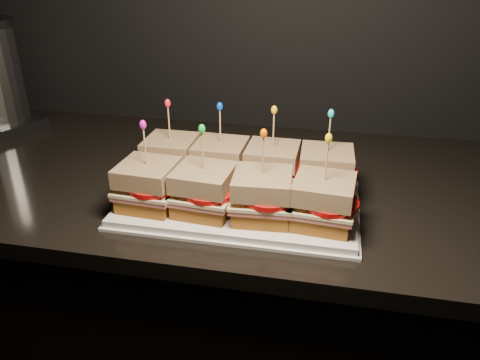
# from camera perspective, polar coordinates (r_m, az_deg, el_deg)

# --- Properties ---
(cabinet) EXTENTS (2.14, 0.64, 0.84)m
(cabinet) POSITION_cam_1_polar(r_m,az_deg,el_deg) (1.30, -1.20, -17.69)
(cabinet) COLOR black
(cabinet) RESTS_ON ground
(granite_slab) EXTENTS (2.18, 0.68, 0.03)m
(granite_slab) POSITION_cam_1_polar(r_m,az_deg,el_deg) (1.04, -1.42, -0.19)
(granite_slab) COLOR black
(granite_slab) RESTS_ON cabinet
(platter) EXTENTS (0.44, 0.27, 0.02)m
(platter) POSITION_cam_1_polar(r_m,az_deg,el_deg) (0.91, 0.00, -2.59)
(platter) COLOR white
(platter) RESTS_ON granite_slab
(platter_rim) EXTENTS (0.46, 0.29, 0.01)m
(platter_rim) POSITION_cam_1_polar(r_m,az_deg,el_deg) (0.91, 0.00, -2.92)
(platter_rim) COLOR white
(platter_rim) RESTS_ON granite_slab
(sandwich_0_bread_bot) EXTENTS (0.10, 0.10, 0.03)m
(sandwich_0_bread_bot) POSITION_cam_1_polar(r_m,az_deg,el_deg) (0.99, -8.25, 1.21)
(sandwich_0_bread_bot) COLOR brown
(sandwich_0_bread_bot) RESTS_ON platter
(sandwich_0_ham) EXTENTS (0.11, 0.10, 0.01)m
(sandwich_0_ham) POSITION_cam_1_polar(r_m,az_deg,el_deg) (0.99, -8.32, 2.14)
(sandwich_0_ham) COLOR #B95C54
(sandwich_0_ham) RESTS_ON sandwich_0_bread_bot
(sandwich_0_cheese) EXTENTS (0.11, 0.11, 0.01)m
(sandwich_0_cheese) POSITION_cam_1_polar(r_m,az_deg,el_deg) (0.98, -8.34, 2.51)
(sandwich_0_cheese) COLOR beige
(sandwich_0_cheese) RESTS_ON sandwich_0_ham
(sandwich_0_tomato) EXTENTS (0.10, 0.10, 0.01)m
(sandwich_0_tomato) POSITION_cam_1_polar(r_m,az_deg,el_deg) (0.97, -7.82, 2.72)
(sandwich_0_tomato) COLOR red
(sandwich_0_tomato) RESTS_ON sandwich_0_cheese
(sandwich_0_bread_top) EXTENTS (0.10, 0.10, 0.03)m
(sandwich_0_bread_top) POSITION_cam_1_polar(r_m,az_deg,el_deg) (0.97, -8.45, 4.07)
(sandwich_0_bread_top) COLOR #4E290B
(sandwich_0_bread_top) RESTS_ON sandwich_0_tomato
(sandwich_0_pick) EXTENTS (0.00, 0.00, 0.09)m
(sandwich_0_pick) POSITION_cam_1_polar(r_m,az_deg,el_deg) (0.96, -8.64, 6.67)
(sandwich_0_pick) COLOR tan
(sandwich_0_pick) RESTS_ON sandwich_0_bread_top
(sandwich_0_frill) EXTENTS (0.01, 0.01, 0.02)m
(sandwich_0_frill) POSITION_cam_1_polar(r_m,az_deg,el_deg) (0.94, -8.83, 9.24)
(sandwich_0_frill) COLOR red
(sandwich_0_frill) RESTS_ON sandwich_0_pick
(sandwich_1_bread_bot) EXTENTS (0.10, 0.10, 0.03)m
(sandwich_1_bread_bot) POSITION_cam_1_polar(r_m,az_deg,el_deg) (0.97, -2.32, 0.69)
(sandwich_1_bread_bot) COLOR brown
(sandwich_1_bread_bot) RESTS_ON platter
(sandwich_1_ham) EXTENTS (0.11, 0.11, 0.01)m
(sandwich_1_ham) POSITION_cam_1_polar(r_m,az_deg,el_deg) (0.96, -2.34, 1.64)
(sandwich_1_ham) COLOR #B95C54
(sandwich_1_ham) RESTS_ON sandwich_1_bread_bot
(sandwich_1_cheese) EXTENTS (0.11, 0.11, 0.01)m
(sandwich_1_cheese) POSITION_cam_1_polar(r_m,az_deg,el_deg) (0.96, -2.35, 2.02)
(sandwich_1_cheese) COLOR beige
(sandwich_1_cheese) RESTS_ON sandwich_1_ham
(sandwich_1_tomato) EXTENTS (0.10, 0.10, 0.01)m
(sandwich_1_tomato) POSITION_cam_1_polar(r_m,az_deg,el_deg) (0.94, -1.73, 2.22)
(sandwich_1_tomato) COLOR red
(sandwich_1_tomato) RESTS_ON sandwich_1_cheese
(sandwich_1_bread_top) EXTENTS (0.10, 0.10, 0.03)m
(sandwich_1_bread_top) POSITION_cam_1_polar(r_m,az_deg,el_deg) (0.94, -2.38, 3.62)
(sandwich_1_bread_top) COLOR #4E290B
(sandwich_1_bread_top) RESTS_ON sandwich_1_tomato
(sandwich_1_pick) EXTENTS (0.00, 0.00, 0.09)m
(sandwich_1_pick) POSITION_cam_1_polar(r_m,az_deg,el_deg) (0.93, -2.43, 6.30)
(sandwich_1_pick) COLOR tan
(sandwich_1_pick) RESTS_ON sandwich_1_bread_top
(sandwich_1_frill) EXTENTS (0.01, 0.01, 0.02)m
(sandwich_1_frill) POSITION_cam_1_polar(r_m,az_deg,el_deg) (0.91, -2.49, 8.95)
(sandwich_1_frill) COLOR #043DDE
(sandwich_1_frill) RESTS_ON sandwich_1_pick
(sandwich_2_bread_bot) EXTENTS (0.10, 0.10, 0.03)m
(sandwich_2_bread_bot) POSITION_cam_1_polar(r_m,az_deg,el_deg) (0.95, 3.90, 0.13)
(sandwich_2_bread_bot) COLOR brown
(sandwich_2_bread_bot) RESTS_ON platter
(sandwich_2_ham) EXTENTS (0.11, 0.11, 0.01)m
(sandwich_2_ham) POSITION_cam_1_polar(r_m,az_deg,el_deg) (0.94, 3.94, 1.09)
(sandwich_2_ham) COLOR #B95C54
(sandwich_2_ham) RESTS_ON sandwich_2_bread_bot
(sandwich_2_cheese) EXTENTS (0.11, 0.11, 0.01)m
(sandwich_2_cheese) POSITION_cam_1_polar(r_m,az_deg,el_deg) (0.94, 3.95, 1.48)
(sandwich_2_cheese) COLOR beige
(sandwich_2_cheese) RESTS_ON sandwich_2_ham
(sandwich_2_tomato) EXTENTS (0.10, 0.10, 0.01)m
(sandwich_2_tomato) POSITION_cam_1_polar(r_m,az_deg,el_deg) (0.93, 4.65, 1.68)
(sandwich_2_tomato) COLOR red
(sandwich_2_tomato) RESTS_ON sandwich_2_cheese
(sandwich_2_bread_top) EXTENTS (0.10, 0.10, 0.03)m
(sandwich_2_bread_top) POSITION_cam_1_polar(r_m,az_deg,el_deg) (0.93, 4.00, 3.10)
(sandwich_2_bread_top) COLOR #4E290B
(sandwich_2_bread_top) RESTS_ON sandwich_2_tomato
(sandwich_2_pick) EXTENTS (0.00, 0.00, 0.09)m
(sandwich_2_pick) POSITION_cam_1_polar(r_m,az_deg,el_deg) (0.91, 4.10, 5.83)
(sandwich_2_pick) COLOR tan
(sandwich_2_pick) RESTS_ON sandwich_2_bread_top
(sandwich_2_frill) EXTENTS (0.01, 0.01, 0.02)m
(sandwich_2_frill) POSITION_cam_1_polar(r_m,az_deg,el_deg) (0.89, 4.19, 8.53)
(sandwich_2_frill) COLOR #EDB60D
(sandwich_2_frill) RESTS_ON sandwich_2_pick
(sandwich_3_bread_bot) EXTENTS (0.10, 0.10, 0.03)m
(sandwich_3_bread_bot) POSITION_cam_1_polar(r_m,az_deg,el_deg) (0.94, 10.28, -0.44)
(sandwich_3_bread_bot) COLOR brown
(sandwich_3_bread_bot) RESTS_ON platter
(sandwich_3_ham) EXTENTS (0.11, 0.11, 0.01)m
(sandwich_3_ham) POSITION_cam_1_polar(r_m,az_deg,el_deg) (0.93, 10.37, 0.52)
(sandwich_3_ham) COLOR #B95C54
(sandwich_3_ham) RESTS_ON sandwich_3_bread_bot
(sandwich_3_cheese) EXTENTS (0.11, 0.11, 0.01)m
(sandwich_3_cheese) POSITION_cam_1_polar(r_m,az_deg,el_deg) (0.93, 10.40, 0.90)
(sandwich_3_cheese) COLOR beige
(sandwich_3_cheese) RESTS_ON sandwich_3_ham
(sandwich_3_tomato) EXTENTS (0.10, 0.10, 0.01)m
(sandwich_3_tomato) POSITION_cam_1_polar(r_m,az_deg,el_deg) (0.92, 11.17, 1.10)
(sandwich_3_tomato) COLOR red
(sandwich_3_tomato) RESTS_ON sandwich_3_cheese
(sandwich_3_bread_top) EXTENTS (0.10, 0.10, 0.03)m
(sandwich_3_bread_top) POSITION_cam_1_polar(r_m,az_deg,el_deg) (0.92, 10.55, 2.53)
(sandwich_3_bread_top) COLOR #4E290B
(sandwich_3_bread_top) RESTS_ON sandwich_3_tomato
(sandwich_3_pick) EXTENTS (0.00, 0.00, 0.09)m
(sandwich_3_pick) POSITION_cam_1_polar(r_m,az_deg,el_deg) (0.90, 10.79, 5.26)
(sandwich_3_pick) COLOR tan
(sandwich_3_pick) RESTS_ON sandwich_3_bread_top
(sandwich_3_frill) EXTENTS (0.01, 0.01, 0.02)m
(sandwich_3_frill) POSITION_cam_1_polar(r_m,az_deg,el_deg) (0.89, 11.04, 7.97)
(sandwich_3_frill) COLOR #12C9BF
(sandwich_3_frill) RESTS_ON sandwich_3_pick
(sandwich_4_bread_bot) EXTENTS (0.10, 0.10, 0.03)m
(sandwich_4_bread_bot) POSITION_cam_1_polar(r_m,az_deg,el_deg) (0.89, -10.91, -2.23)
(sandwich_4_bread_bot) COLOR brown
(sandwich_4_bread_bot) RESTS_ON platter
(sandwich_4_ham) EXTENTS (0.11, 0.11, 0.01)m
(sandwich_4_ham) POSITION_cam_1_polar(r_m,az_deg,el_deg) (0.88, -11.01, -1.22)
(sandwich_4_ham) COLOR #B95C54
(sandwich_4_ham) RESTS_ON sandwich_4_bread_bot
(sandwich_4_cheese) EXTENTS (0.12, 0.11, 0.01)m
(sandwich_4_cheese) POSITION_cam_1_polar(r_m,az_deg,el_deg) (0.88, -11.05, -0.82)
(sandwich_4_cheese) COLOR beige
(sandwich_4_cheese) RESTS_ON sandwich_4_ham
(sandwich_4_tomato) EXTENTS (0.10, 0.10, 0.01)m
(sandwich_4_tomato) POSITION_cam_1_polar(r_m,az_deg,el_deg) (0.87, -10.50, -0.63)
(sandwich_4_tomato) COLOR red
(sandwich_4_tomato) RESTS_ON sandwich_4_cheese
(sandwich_4_bread_top) EXTENTS (0.11, 0.11, 0.03)m
(sandwich_4_bread_top) POSITION_cam_1_polar(r_m,az_deg,el_deg) (0.87, -11.21, 0.89)
(sandwich_4_bread_top) COLOR #4E290B
(sandwich_4_bread_top) RESTS_ON sandwich_4_tomato
(sandwich_4_pick) EXTENTS (0.00, 0.00, 0.09)m
(sandwich_4_pick) POSITION_cam_1_polar(r_m,az_deg,el_deg) (0.85, -11.49, 3.76)
(sandwich_4_pick) COLOR tan
(sandwich_4_pick) RESTS_ON sandwich_4_bread_top
(sandwich_4_frill) EXTENTS (0.01, 0.01, 0.02)m
(sandwich_4_frill) POSITION_cam_1_polar(r_m,az_deg,el_deg) (0.83, -11.76, 6.62)
(sandwich_4_frill) COLOR #BF19A6
(sandwich_4_frill) RESTS_ON sandwich_4_pick
(sandwich_5_bread_bot) EXTENTS (0.11, 0.11, 0.03)m
(sandwich_5_bread_bot) POSITION_cam_1_polar(r_m,az_deg,el_deg) (0.86, -4.33, -2.94)
(sandwich_5_bread_bot) COLOR brown
(sandwich_5_bread_bot) RESTS_ON platter
(sandwich_5_ham) EXTENTS (0.12, 0.11, 0.01)m
(sandwich_5_ham) POSITION_cam_1_polar(r_m,az_deg,el_deg) (0.85, -4.37, -1.91)
(sandwich_5_ham) COLOR #B95C54
(sandwich_5_ham) RESTS_ON sandwich_5_bread_bot
(sandwich_5_cheese) EXTENTS (0.12, 0.11, 0.01)m
(sandwich_5_cheese) POSITION_cam_1_polar(r_m,az_deg,el_deg) (0.85, -4.38, -1.49)
(sandwich_5_cheese) COLOR beige
(sandwich_5_cheese) RESTS_ON sandwich_5_ham
(sandwich_5_tomato) EXTENTS (0.10, 0.10, 0.01)m
(sandwich_5_tomato) POSITION_cam_1_polar(r_m,az_deg,el_deg) (0.83, -3.71, -1.30)
(sandwich_5_tomato) COLOR red
(sandwich_5_tomato) RESTS_ON sandwich_5_cheese
(sandwich_5_bread_top) EXTENTS (0.11, 0.11, 0.03)m
(sandwich_5_bread_top) POSITION_cam_1_polar(r_m,az_deg,el_deg) (0.83, -4.45, 0.27)
(sandwich_5_bread_top) COLOR #4E290B
(sandwich_5_bread_top) RESTS_ON sandwich_5_tomato
(sandwich_5_pick) EXTENTS (0.00, 0.00, 0.09)m
(sandwich_5_pick) POSITION_cam_1_polar(r_m,az_deg,el_deg) (0.81, -4.56, 3.25)
(sandwich_5_pick) COLOR tan
(sandwich_5_pick) RESTS_ON sandwich_5_bread_top
(sandwich_5_frill) EXTENTS (0.01, 0.01, 0.02)m
(sandwich_5_frill) POSITION_cam_1_polar(r_m,az_deg,el_deg) (0.80, -4.68, 6.23)
(sandwich_5_frill) COLOR green
(sandwich_5_frill) RESTS_ON sandwich_5_pick
(sandwich_6_bread_bot) EXTENTS (0.10, 0.10, 0.03)m
(sandwich_6_bread_bot) POSITION_cam_1_polar(r_m,az_deg,el_deg) (0.84, 2.68, -3.66)
(sandwich_6_bread_bot) COLOR brown
(sandwich_6_bread_bot) RESTS_ON platter
(sandwich_6_ham) EXTENTS (0.11, 0.11, 0.01)m
(sandwich_6_ham) POSITION_cam_1_polar(r_m,az_deg,el_deg) (0.83, 2.71, -2.61)
(sandwich_6_ham) COLOR #B95C54
(sandwich_6_ham) RESTS_ON sandwich_6_bread_bot
(sandwich_6_cheese) EXTENTS (0.12, 0.11, 0.01)m
(sandwich_6_cheese) POSITION_cam_1_polar(r_m,az_deg,el_deg) (0.83, 2.72, -2.18)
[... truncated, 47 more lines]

